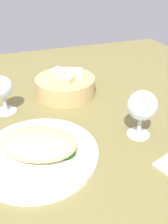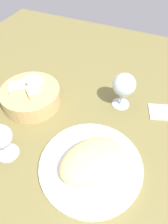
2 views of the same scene
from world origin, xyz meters
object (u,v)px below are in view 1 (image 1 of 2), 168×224
bread_basket (66,85)px  wine_glass_far (2,89)px  wine_glass_near (142,107)px  plate (39,154)px

bread_basket → wine_glass_far: 21.35cm
bread_basket → wine_glass_near: size_ratio=1.57×
wine_glass_near → wine_glass_far: size_ratio=1.11×
wine_glass_near → wine_glass_far: 39.70cm
bread_basket → wine_glass_near: (11.63, -28.71, 5.17)cm
plate → wine_glass_near: wine_glass_near is taller
plate → wine_glass_far: size_ratio=2.43×
plate → bread_basket: size_ratio=1.40×
bread_basket → wine_glass_far: bearing=-165.9°
bread_basket → plate: bearing=-117.3°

